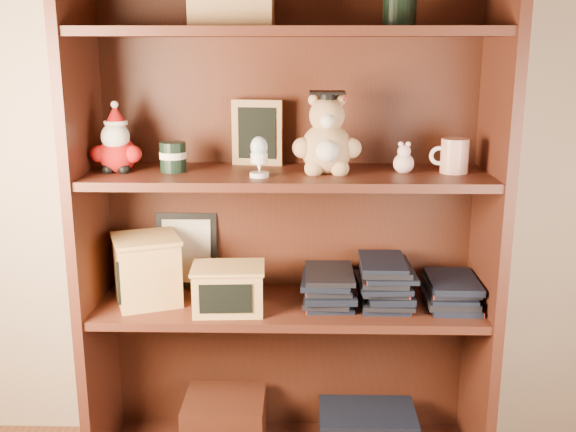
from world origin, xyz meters
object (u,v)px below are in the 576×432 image
object	(u,v)px
teacher_mug	(454,156)
grad_teddy_bear	(327,141)
bookcase	(288,225)
treats_box	(147,269)

from	to	relation	value
teacher_mug	grad_teddy_bear	bearing A→B (deg)	-178.86
bookcase	treats_box	world-z (taller)	bookcase
teacher_mug	treats_box	world-z (taller)	teacher_mug
grad_teddy_bear	teacher_mug	bearing A→B (deg)	1.14
bookcase	grad_teddy_bear	distance (m)	0.29
bookcase	teacher_mug	world-z (taller)	bookcase
teacher_mug	bookcase	bearing A→B (deg)	173.88
bookcase	treats_box	size ratio (longest dim) A/B	6.61
grad_teddy_bear	treats_box	distance (m)	0.66
bookcase	treats_box	distance (m)	0.44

